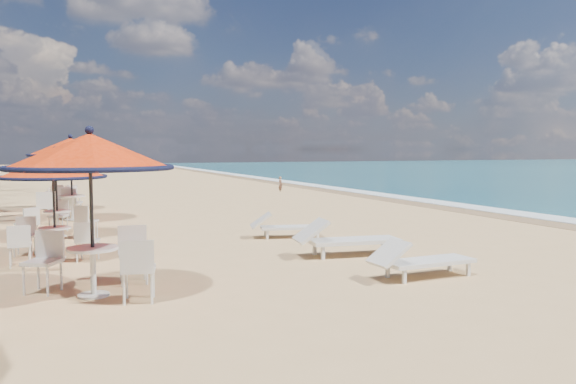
% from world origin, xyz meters
% --- Properties ---
extents(ground, '(160.00, 160.00, 0.00)m').
position_xyz_m(ground, '(0.00, 0.00, 0.00)').
color(ground, tan).
rests_on(ground, ground).
extents(foam_strip, '(1.20, 140.00, 0.04)m').
position_xyz_m(foam_strip, '(9.30, 10.00, 0.00)').
color(foam_strip, white).
rests_on(foam_strip, ground).
extents(wetsand_band, '(1.40, 140.00, 0.02)m').
position_xyz_m(wetsand_band, '(8.40, 10.00, 0.00)').
color(wetsand_band, olive).
rests_on(wetsand_band, ground).
extents(station_0, '(2.44, 2.44, 2.55)m').
position_xyz_m(station_0, '(-4.74, 0.37, 1.86)').
color(station_0, black).
rests_on(station_0, ground).
extents(station_1, '(2.09, 2.09, 2.18)m').
position_xyz_m(station_1, '(-5.31, 3.70, 1.59)').
color(station_1, black).
rests_on(station_1, ground).
extents(station_2, '(2.18, 2.24, 2.27)m').
position_xyz_m(station_2, '(-5.20, 6.73, 1.66)').
color(station_2, black).
rests_on(station_2, ground).
extents(station_3, '(2.55, 2.65, 2.66)m').
position_xyz_m(station_3, '(-4.78, 10.19, 1.95)').
color(station_3, black).
rests_on(station_3, ground).
extents(station_4, '(2.24, 2.24, 2.34)m').
position_xyz_m(station_4, '(-5.18, 13.57, 1.71)').
color(station_4, black).
rests_on(station_4, ground).
extents(lounger_near, '(1.92, 0.64, 0.68)m').
position_xyz_m(lounger_near, '(0.45, -0.58, 0.32)').
color(lounger_near, silver).
rests_on(lounger_near, ground).
extents(lounger_mid, '(2.26, 0.99, 0.78)m').
position_xyz_m(lounger_mid, '(0.22, 1.67, 0.37)').
color(lounger_mid, silver).
rests_on(lounger_mid, ground).
extents(lounger_far, '(1.87, 1.00, 0.64)m').
position_xyz_m(lounger_far, '(0.01, 4.40, 0.30)').
color(lounger_far, silver).
rests_on(lounger_far, ground).
extents(person, '(0.23, 0.32, 0.83)m').
position_xyz_m(person, '(5.70, 18.60, 0.42)').
color(person, brown).
rests_on(person, ground).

